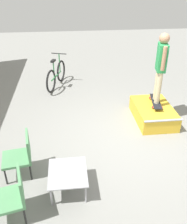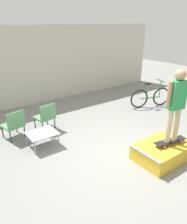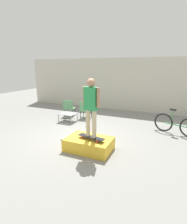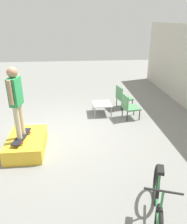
{
  "view_description": "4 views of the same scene",
  "coord_description": "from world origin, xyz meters",
  "views": [
    {
      "loc": [
        -4.54,
        1.35,
        3.42
      ],
      "look_at": [
        0.25,
        0.82,
        0.67
      ],
      "focal_mm": 40.0,
      "sensor_mm": 36.0,
      "label": 1
    },
    {
      "loc": [
        -3.18,
        -3.49,
        3.12
      ],
      "look_at": [
        0.09,
        1.04,
        0.78
      ],
      "focal_mm": 35.0,
      "sensor_mm": 36.0,
      "label": 2
    },
    {
      "loc": [
        3.01,
        -5.27,
        2.49
      ],
      "look_at": [
        0.26,
        0.88,
        0.75
      ],
      "focal_mm": 28.0,
      "sensor_mm": 36.0,
      "label": 3
    },
    {
      "loc": [
        5.85,
        0.43,
        3.16
      ],
      "look_at": [
        0.06,
        1.0,
        0.65
      ],
      "focal_mm": 35.0,
      "sensor_mm": 36.0,
      "label": 4
    }
  ],
  "objects": [
    {
      "name": "ground_plane",
      "position": [
        0.0,
        0.0,
        0.0
      ],
      "size": [
        24.0,
        24.0,
        0.0
      ],
      "primitive_type": "plane",
      "color": "gray"
    },
    {
      "name": "skate_ramp_box",
      "position": [
        0.85,
        -0.8,
        0.19
      ],
      "size": [
        1.42,
        0.91,
        0.41
      ],
      "color": "gold",
      "rests_on": "ground_plane"
    },
    {
      "name": "skateboard_on_ramp",
      "position": [
        0.97,
        -0.88,
        0.47
      ],
      "size": [
        0.88,
        0.36,
        0.07
      ],
      "rotation": [
        0.0,
        0.0,
        -0.18
      ],
      "color": "black",
      "rests_on": "skate_ramp_box"
    },
    {
      "name": "person_skater",
      "position": [
        0.97,
        -0.88,
        1.49
      ],
      "size": [
        0.56,
        0.26,
        1.71
      ],
      "rotation": [
        0.0,
        0.0,
        -0.18
      ],
      "color": "#C6B793",
      "rests_on": "skateboard_on_ramp"
    },
    {
      "name": "coffee_table",
      "position": [
        -1.3,
        1.44,
        0.35
      ],
      "size": [
        0.77,
        0.67,
        0.39
      ],
      "color": "#9E9EA3",
      "rests_on": "ground_plane"
    },
    {
      "name": "patio_chair_left",
      "position": [
        -1.77,
        2.28,
        0.46
      ],
      "size": [
        0.62,
        0.62,
        0.85
      ],
      "rotation": [
        0.0,
        0.0,
        3.36
      ],
      "color": "black",
      "rests_on": "ground_plane"
    },
    {
      "name": "patio_chair_right",
      "position": [
        -0.8,
        2.28,
        0.46
      ],
      "size": [
        0.59,
        0.59,
        0.85
      ],
      "rotation": [
        0.0,
        0.0,
        3.29
      ],
      "color": "black",
      "rests_on": "ground_plane"
    },
    {
      "name": "bicycle",
      "position": [
        3.31,
        1.72,
        0.39
      ],
      "size": [
        1.62,
        0.68,
        1.02
      ],
      "rotation": [
        0.0,
        0.0,
        -0.33
      ],
      "color": "black",
      "rests_on": "ground_plane"
    }
  ]
}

